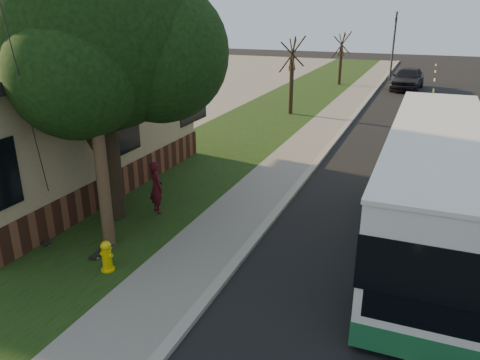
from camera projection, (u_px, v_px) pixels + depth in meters
The scene contains 18 objects.
ground at pixel (210, 297), 9.89m from camera, with size 120.00×120.00×0.00m, color black.
road at pixel (426, 174), 17.17m from camera, with size 8.00×80.00×0.01m, color black.
curb at pixel (318, 160), 18.56m from camera, with size 0.25×80.00×0.12m, color gray.
sidewalk at pixel (294, 158), 18.92m from camera, with size 2.00×80.00×0.08m, color slate.
grass_verge at pixel (216, 149), 20.16m from camera, with size 5.00×80.00×0.07m, color black.
building_lot at pixel (37, 128), 23.68m from camera, with size 15.00×80.00×0.04m, color slate.
fire_hydrant at pixel (107, 256), 10.65m from camera, with size 0.32×0.32×0.74m.
utility_pole at pixel (90, 62), 10.31m from camera, with size 2.86×3.21×9.07m.
leafy_tree at pixel (102, 32), 11.87m from camera, with size 6.30×6.00×7.80m.
bare_tree_near at pixel (292, 77), 26.03m from camera, with size 1.38×1.21×4.31m.
bare_tree_far at pixel (341, 59), 36.35m from camera, with size 1.38×1.21×4.03m.
traffic_signal at pixel (394, 42), 38.19m from camera, with size 0.18×0.22×5.50m.
transit_bus at pixel (433, 181), 12.04m from camera, with size 2.50×10.84×2.94m.
skateboarder at pixel (156, 187), 13.57m from camera, with size 0.57×0.37×1.56m, color #450D15.
skateboard_main at pixel (102, 251), 11.49m from camera, with size 0.23×0.80×0.07m.
skateboard_spare at pixel (46, 240), 12.08m from camera, with size 0.65×0.59×0.07m.
dumpster at pixel (62, 145), 18.52m from camera, with size 1.65×1.48×1.21m.
distant_car at pixel (408, 78), 34.84m from camera, with size 1.98×4.93×1.68m, color black.
Camera 1 is at (3.74, -7.57, 5.74)m, focal length 35.00 mm.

